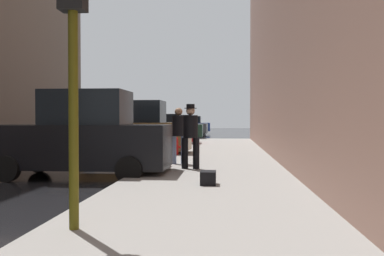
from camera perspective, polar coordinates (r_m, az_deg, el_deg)
sidewalk at (r=9.91m, az=2.36°, el=-7.17°), size 4.00×40.00×0.15m
parked_black_suv at (r=11.42m, az=-14.49°, el=-1.26°), size 4.61×2.08×2.25m
parked_bronze_suv at (r=17.51m, az=-7.70°, el=-0.38°), size 4.63×2.12×2.25m
parked_red_hatchback at (r=24.18m, az=-4.26°, el=-0.36°), size 4.24×2.14×1.79m
parked_dark_green_sedan at (r=30.27m, az=-2.45°, el=-0.04°), size 4.25×2.14×1.79m
parked_gray_coupe at (r=37.27m, az=-1.11°, el=0.20°), size 4.25×2.15×1.79m
parked_blue_sedan at (r=43.61m, az=-0.27°, el=0.35°), size 4.22×2.09×1.79m
fire_hydrant at (r=16.29m, az=-2.20°, el=-2.37°), size 0.42×0.22×0.70m
traffic_light at (r=5.63m, az=-15.57°, el=13.87°), size 0.32×0.32×3.60m
pedestrian_in_jeans at (r=13.01m, az=-1.80°, el=-0.61°), size 0.51×0.42×1.71m
pedestrian_with_fedora at (r=11.72m, az=-0.20°, el=-0.65°), size 0.52×0.45×1.78m
rolling_suitcase at (r=12.41m, az=-4.44°, el=-3.54°), size 0.38×0.57×1.04m
duffel_bag at (r=8.98m, az=2.17°, el=-6.66°), size 0.32×0.44×0.28m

